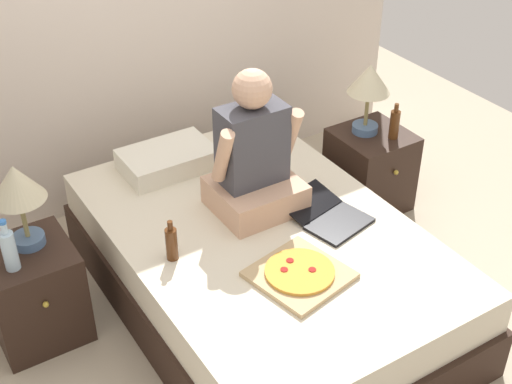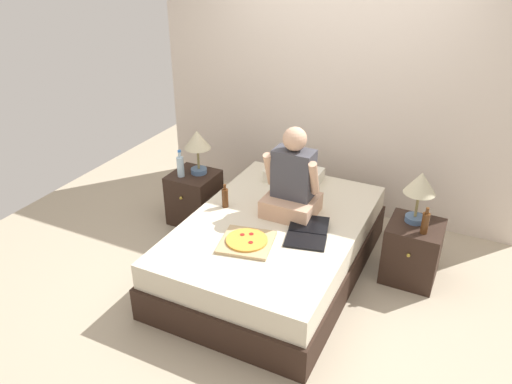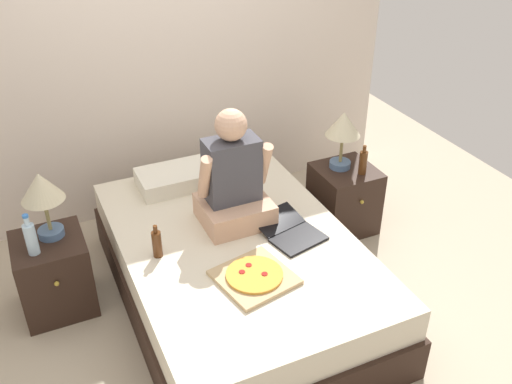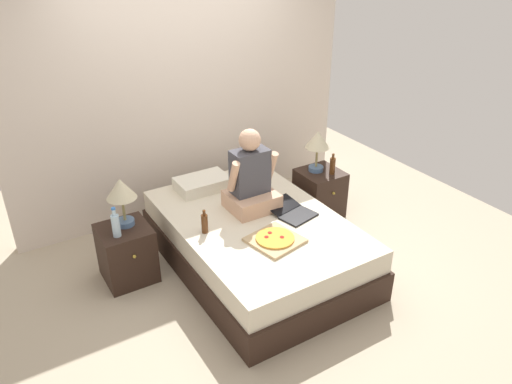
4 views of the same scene
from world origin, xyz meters
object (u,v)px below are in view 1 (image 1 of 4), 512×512
laptop (277,315)px  beer_bottle_on_bed (215,253)px  nightstand_left (197,237)px  nightstand_right (433,380)px  person_seated (263,239)px  beer_bottle (441,334)px  lamp_on_right_nightstand (449,275)px  bed (240,330)px  pizza_box (175,308)px  lamp_on_left_nightstand (203,158)px  water_bottle (178,187)px

laptop → beer_bottle_on_bed: (-0.68, 0.09, 0.07)m
nightstand_left → nightstand_right: 2.14m
person_seated → laptop: person_seated is taller
beer_bottle_on_bed → beer_bottle: bearing=9.7°
lamp_on_right_nightstand → laptop: bearing=-145.6°
nightstand_right → lamp_on_right_nightstand: size_ratio=1.28×
person_seated → bed: bearing=-79.0°
nightstand_right → pizza_box: 1.46m
lamp_on_left_nightstand → beer_bottle_on_bed: (0.67, -0.41, -0.32)m
beer_bottle_on_bed → pizza_box: bearing=-62.0°
beer_bottle → water_bottle: bearing=179.7°
lamp_on_right_nightstand → beer_bottle_on_bed: size_ratio=2.05×
water_bottle → pizza_box: water_bottle is taller
lamp_on_left_nightstand → person_seated: 1.04m
lamp_on_left_nightstand → beer_bottle: size_ratio=1.96×
bed → beer_bottle: 1.27m
person_seated → nightstand_left: bearing=166.5°
lamp_on_left_nightstand → person_seated: bearing=-16.7°
beer_bottle → lamp_on_right_nightstand: bearing=123.7°
laptop → beer_bottle: bearing=22.8°
water_bottle → lamp_on_right_nightstand: bearing=3.7°
pizza_box → nightstand_right: bearing=35.2°
beer_bottle → pizza_box: bearing=-149.6°
beer_bottle → beer_bottle_on_bed: beer_bottle is taller
laptop → pizza_box: size_ratio=0.99×
lamp_on_left_nightstand → pizza_box: size_ratio=0.96×
lamp_on_left_nightstand → laptop: bearing=-20.3°
person_seated → beer_bottle_on_bed: size_ratio=3.55×
lamp_on_right_nightstand → laptop: 0.96m
nightstand_left → laptop: bearing=-17.9°
bed → person_seated: size_ratio=2.43×
beer_bottle_on_bed → nightstand_left: bearing=153.2°
lamp_on_left_nightstand → nightstand_right: 2.19m
nightstand_left → pizza_box: nightstand_left is taller
bed → laptop: (0.31, 0.01, 0.27)m
nightstand_left → lamp_on_right_nightstand: size_ratio=1.28×
nightstand_right → beer_bottle: 0.40m
laptop → beer_bottle_on_bed: beer_bottle_on_bed is taller
laptop → nightstand_right: bearing=30.6°
water_bottle → lamp_on_right_nightstand: 2.20m
lamp_on_left_nightstand → pizza_box: lamp_on_left_nightstand is taller
nightstand_right → beer_bottle_on_bed: size_ratio=2.61×
bed → lamp_on_right_nightstand: bearing=25.9°
lamp_on_right_nightstand → beer_bottle: size_ratio=1.96×
beer_bottle → laptop: size_ratio=0.50×
water_bottle → beer_bottle: water_bottle is taller
nightstand_right → beer_bottle: size_ratio=2.50×
beer_bottle_on_bed → lamp_on_left_nightstand: bearing=148.6°
lamp_on_left_nightstand → pizza_box: 1.33m
pizza_box → water_bottle: bearing=144.4°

